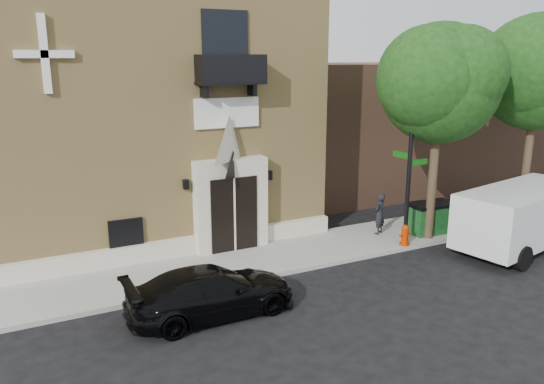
# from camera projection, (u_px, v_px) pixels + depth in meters

# --- Properties ---
(ground) EXTENTS (120.00, 120.00, 0.00)m
(ground) POSITION_uv_depth(u_px,v_px,m) (294.00, 274.00, 16.90)
(ground) COLOR black
(ground) RESTS_ON ground
(sidewalk) EXTENTS (42.00, 3.00, 0.15)m
(sidewalk) POSITION_uv_depth(u_px,v_px,m) (298.00, 252.00, 18.62)
(sidewalk) COLOR gray
(sidewalk) RESTS_ON ground
(church) EXTENTS (12.20, 11.01, 9.30)m
(church) POSITION_uv_depth(u_px,v_px,m) (135.00, 110.00, 21.33)
(church) COLOR tan
(church) RESTS_ON ground
(neighbour_building) EXTENTS (18.00, 8.00, 6.40)m
(neighbour_building) POSITION_uv_depth(u_px,v_px,m) (406.00, 123.00, 29.11)
(neighbour_building) COLOR brown
(neighbour_building) RESTS_ON ground
(street_tree_left) EXTENTS (4.97, 4.38, 7.77)m
(street_tree_left) POSITION_uv_depth(u_px,v_px,m) (443.00, 82.00, 18.36)
(street_tree_left) COLOR #38281C
(street_tree_left) RESTS_ON sidewalk
(street_tree_mid) EXTENTS (5.21, 4.64, 8.25)m
(street_tree_mid) POSITION_uv_depth(u_px,v_px,m) (541.00, 71.00, 20.45)
(street_tree_mid) COLOR #38281C
(street_tree_mid) RESTS_ON sidewalk
(black_sedan) EXTENTS (4.61, 1.95, 1.33)m
(black_sedan) POSITION_uv_depth(u_px,v_px,m) (212.00, 292.00, 14.08)
(black_sedan) COLOR black
(black_sedan) RESTS_ON ground
(cargo_van) EXTENTS (5.87, 3.23, 2.27)m
(cargo_van) POSITION_uv_depth(u_px,v_px,m) (525.00, 215.00, 18.86)
(cargo_van) COLOR silver
(cargo_van) RESTS_ON ground
(street_sign) EXTENTS (0.91, 0.91, 5.73)m
(street_sign) POSITION_uv_depth(u_px,v_px,m) (410.00, 165.00, 18.52)
(street_sign) COLOR black
(street_sign) RESTS_ON sidewalk
(fire_hydrant) EXTENTS (0.43, 0.35, 0.76)m
(fire_hydrant) POSITION_uv_depth(u_px,v_px,m) (405.00, 235.00, 18.97)
(fire_hydrant) COLOR #AA2700
(fire_hydrant) RESTS_ON sidewalk
(dumpster) EXTENTS (1.85, 1.13, 1.16)m
(dumpster) POSITION_uv_depth(u_px,v_px,m) (431.00, 217.00, 20.35)
(dumpster) COLOR #0E3614
(dumpster) RESTS_ON sidewalk
(planter) EXTENTS (0.64, 0.57, 0.67)m
(planter) POSITION_uv_depth(u_px,v_px,m) (250.00, 236.00, 18.98)
(planter) COLOR #5B712E
(planter) RESTS_ON sidewalk
(pedestrian_near) EXTENTS (0.68, 0.62, 1.57)m
(pedestrian_near) POSITION_uv_depth(u_px,v_px,m) (379.00, 214.00, 20.12)
(pedestrian_near) COLOR black
(pedestrian_near) RESTS_ON sidewalk
(pedestrian_far) EXTENTS (0.78, 0.88, 1.49)m
(pedestrian_far) POSITION_uv_depth(u_px,v_px,m) (518.00, 192.00, 23.49)
(pedestrian_far) COLOR black
(pedestrian_far) RESTS_ON sidewalk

